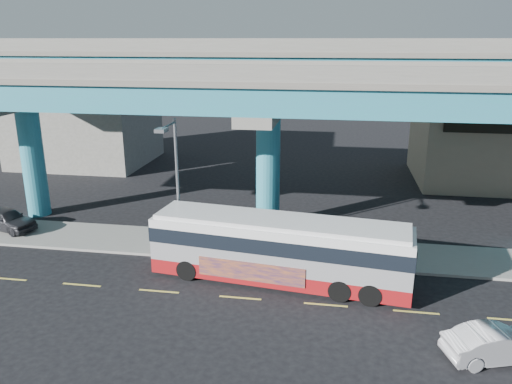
% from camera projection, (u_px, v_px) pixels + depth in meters
% --- Properties ---
extents(ground, '(120.00, 120.00, 0.00)m').
position_uv_depth(ground, '(241.00, 295.00, 23.75)').
color(ground, black).
rests_on(ground, ground).
extents(sidewalk, '(70.00, 4.00, 0.15)m').
position_uv_depth(sidewalk, '(259.00, 248.00, 28.91)').
color(sidewalk, gray).
rests_on(sidewalk, ground).
extents(lane_markings, '(58.00, 0.12, 0.01)m').
position_uv_depth(lane_markings, '(240.00, 298.00, 23.46)').
color(lane_markings, '#D8C64C').
rests_on(lane_markings, ground).
extents(viaduct, '(52.00, 12.40, 11.70)m').
position_uv_depth(viaduct, '(269.00, 83.00, 29.65)').
color(viaduct, teal).
rests_on(viaduct, ground).
extents(building_beige, '(14.00, 10.23, 7.00)m').
position_uv_depth(building_beige, '(504.00, 141.00, 41.62)').
color(building_beige, tan).
rests_on(building_beige, ground).
extents(building_concrete, '(12.00, 10.00, 9.00)m').
position_uv_depth(building_concrete, '(85.00, 116.00, 48.14)').
color(building_concrete, gray).
rests_on(building_concrete, ground).
extents(transit_bus, '(13.07, 4.34, 3.30)m').
position_uv_depth(transit_bus, '(280.00, 247.00, 24.64)').
color(transit_bus, maroon).
rests_on(transit_bus, ground).
extents(sedan, '(3.71, 4.84, 1.33)m').
position_uv_depth(sedan, '(498.00, 344.00, 18.78)').
color(sedan, '#ADADB2').
rests_on(sedan, ground).
extents(parked_car, '(3.94, 5.00, 1.39)m').
position_uv_depth(parked_car, '(7.00, 219.00, 31.29)').
color(parked_car, '#2B2B30').
rests_on(parked_car, sidewalk).
extents(street_lamp, '(0.50, 2.47, 7.55)m').
position_uv_depth(street_lamp, '(173.00, 170.00, 26.16)').
color(street_lamp, gray).
rests_on(street_lamp, sidewalk).
extents(stop_sign, '(0.60, 0.41, 2.33)m').
position_uv_depth(stop_sign, '(342.00, 233.00, 26.44)').
color(stop_sign, gray).
rests_on(stop_sign, sidewalk).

